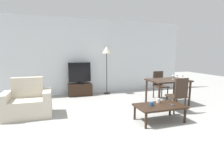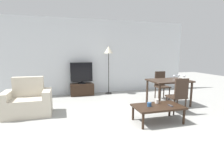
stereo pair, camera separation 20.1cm
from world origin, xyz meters
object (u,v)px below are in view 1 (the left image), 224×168
at_px(tv_stand, 80,90).
at_px(cup_colored_far, 151,104).
at_px(wine_glass_center, 177,75).
at_px(wine_glass_right, 173,76).
at_px(tv, 80,73).
at_px(wine_glass_left, 183,76).
at_px(dining_table, 168,83).
at_px(dining_chair_near, 178,94).
at_px(dining_chair_far, 159,84).
at_px(floor_lamp, 107,53).
at_px(armchair, 28,103).
at_px(remote_primary, 172,105).
at_px(cup_white_near, 158,101).
at_px(coffee_table, 160,107).

relative_size(tv_stand, cup_colored_far, 8.75).
bearing_deg(wine_glass_center, wine_glass_right, -154.07).
xyz_separation_m(tv, wine_glass_left, (2.70, -2.01, 0.04)).
height_order(dining_table, wine_glass_right, wine_glass_right).
height_order(tv_stand, dining_chair_near, dining_chair_near).
distance_m(wine_glass_left, wine_glass_center, 0.18).
bearing_deg(dining_chair_far, floor_lamp, 142.13).
bearing_deg(wine_glass_left, dining_table, 165.61).
relative_size(cup_colored_far, wine_glass_center, 0.64).
relative_size(armchair, dining_chair_near, 1.20).
relative_size(tv, wine_glass_center, 5.30).
xyz_separation_m(remote_primary, wine_glass_left, (1.13, 1.05, 0.46)).
bearing_deg(floor_lamp, dining_chair_far, -37.87).
height_order(dining_chair_near, wine_glass_left, dining_chair_near).
height_order(armchair, wine_glass_center, armchair).
bearing_deg(cup_colored_far, tv, 110.63).
height_order(cup_colored_far, wine_glass_center, wine_glass_center).
height_order(remote_primary, cup_colored_far, cup_colored_far).
relative_size(cup_white_near, cup_colored_far, 1.04).
xyz_separation_m(armchair, wine_glass_right, (3.87, -0.27, 0.52)).
relative_size(dining_chair_far, remote_primary, 5.97).
bearing_deg(dining_chair_far, tv_stand, 154.29).
height_order(dining_chair_far, wine_glass_center, dining_chair_far).
distance_m(armchair, coffee_table, 3.07).
distance_m(coffee_table, wine_glass_center, 1.80).
relative_size(coffee_table, remote_primary, 7.04).
distance_m(dining_chair_far, floor_lamp, 2.15).
xyz_separation_m(armchair, cup_white_near, (2.87, -1.08, 0.10)).
bearing_deg(cup_white_near, remote_primary, -58.95).
bearing_deg(coffee_table, dining_chair_near, 24.63).
relative_size(floor_lamp, remote_primary, 11.62).
distance_m(armchair, wine_glass_left, 4.22).
bearing_deg(wine_glass_left, coffee_table, -145.20).
distance_m(tv_stand, wine_glass_center, 3.28).
bearing_deg(cup_colored_far, dining_chair_far, 52.40).
xyz_separation_m(dining_table, dining_chair_near, (-0.20, -0.71, -0.15)).
height_order(dining_table, floor_lamp, floor_lamp).
distance_m(tv_stand, dining_chair_far, 2.76).
relative_size(tv_stand, wine_glass_center, 5.58).
relative_size(remote_primary, cup_colored_far, 1.61).
bearing_deg(wine_glass_center, wine_glass_left, -67.94).
xyz_separation_m(armchair, coffee_table, (2.80, -1.27, 0.01)).
distance_m(tv_stand, wine_glass_left, 3.42).
bearing_deg(tv, cup_colored_far, -69.37).
relative_size(dining_table, wine_glass_center, 7.67).
distance_m(floor_lamp, wine_glass_right, 2.49).
bearing_deg(tv, wine_glass_center, -35.09).
bearing_deg(remote_primary, cup_colored_far, 166.65).
height_order(tv, dining_chair_far, tv).
bearing_deg(cup_white_near, wine_glass_center, 37.07).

